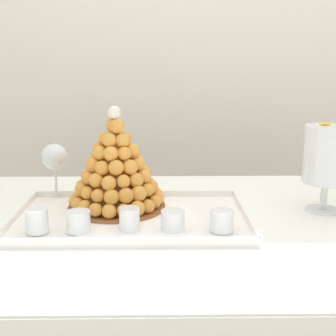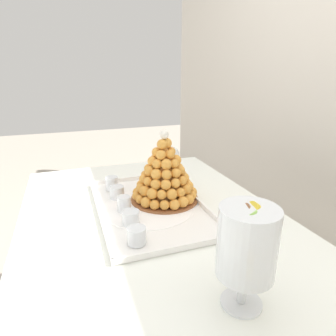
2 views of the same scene
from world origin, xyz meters
name	(u,v)px [view 1 (image 1 of 2)]	position (x,y,z in m)	size (l,w,h in m)	color
backdrop_wall	(193,50)	(0.00, 1.06, 1.25)	(4.80, 0.10, 2.50)	silver
buffet_table	(216,249)	(0.00, 0.00, 0.70)	(1.67, 0.96, 0.78)	brown
serving_tray	(131,217)	(-0.23, 0.00, 0.79)	(0.63, 0.40, 0.02)	white
croquembouche	(116,169)	(-0.28, 0.08, 0.90)	(0.28, 0.28, 0.29)	brown
dessert_cup_left	(37,222)	(-0.46, -0.11, 0.82)	(0.05, 0.05, 0.06)	silver
dessert_cup_mid_left	(79,222)	(-0.36, -0.10, 0.81)	(0.06, 0.06, 0.05)	silver
dessert_cup_centre	(129,220)	(-0.23, -0.10, 0.82)	(0.05, 0.05, 0.06)	silver
dessert_cup_mid_right	(173,221)	(-0.12, -0.09, 0.81)	(0.06, 0.06, 0.05)	silver
dessert_cup_right	(220,221)	(0.00, -0.10, 0.82)	(0.06, 0.06, 0.05)	silver
macaron_goblet	(327,155)	(0.31, 0.07, 0.95)	(0.13, 0.13, 0.26)	white
wine_glass	(55,158)	(-0.47, 0.18, 0.92)	(0.08, 0.08, 0.18)	silver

